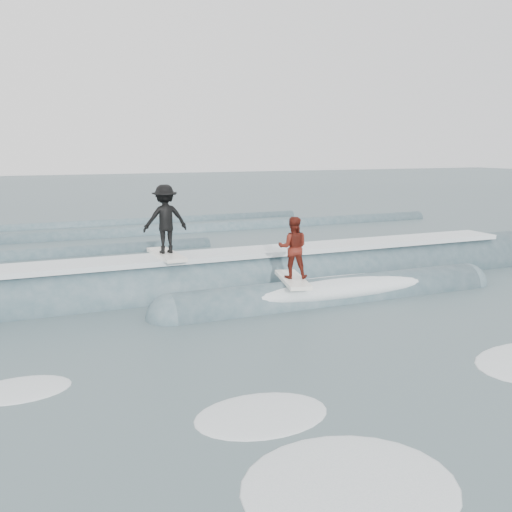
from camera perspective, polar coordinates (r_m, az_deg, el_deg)
name	(u,v)px	position (r m, az deg, el deg)	size (l,w,h in m)	color
ground	(382,371)	(10.84, 12.49, -11.12)	(160.00, 160.00, 0.00)	#3D5259
breaking_wave	(260,288)	(16.31, 0.40, -3.21)	(22.59, 3.79, 2.03)	#37535D
surfer_black	(165,221)	(15.53, -9.06, 3.43)	(1.19, 2.02, 1.94)	white
surfer_red	(293,252)	(14.54, 3.72, 0.43)	(1.02, 2.07, 1.68)	white
whitewater	(444,382)	(10.64, 18.28, -11.85)	(15.28, 6.15, 0.10)	white
far_swells	(117,237)	(26.41, -13.72, 1.82)	(35.99, 8.65, 0.80)	#37535D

